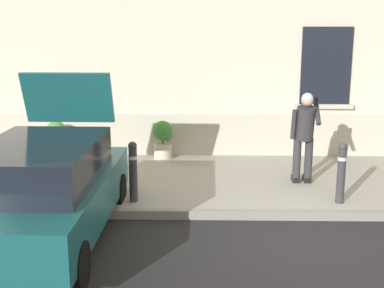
{
  "coord_description": "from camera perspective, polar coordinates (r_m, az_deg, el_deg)",
  "views": [
    {
      "loc": [
        -1.54,
        -6.94,
        3.09
      ],
      "look_at": [
        -1.71,
        1.6,
        1.1
      ],
      "focal_mm": 48.01,
      "sensor_mm": 36.0,
      "label": 1
    }
  ],
  "objects": [
    {
      "name": "ground_plane",
      "position": [
        7.75,
        12.72,
        -10.73
      ],
      "size": [
        80.0,
        80.0,
        0.0
      ],
      "primitive_type": "plane",
      "color": "#232326"
    },
    {
      "name": "sidewalk",
      "position": [
        10.31,
        9.71,
        -4.08
      ],
      "size": [
        24.0,
        3.6,
        0.15
      ],
      "primitive_type": "cube",
      "color": "#99968E",
      "rests_on": "ground"
    },
    {
      "name": "curb_edge",
      "position": [
        8.58,
        11.51,
        -7.75
      ],
      "size": [
        24.0,
        0.12,
        0.15
      ],
      "primitive_type": "cube",
      "color": "gray",
      "rests_on": "ground"
    },
    {
      "name": "hatchback_car_teal",
      "position": [
        7.67,
        -16.05,
        -4.8
      ],
      "size": [
        1.84,
        4.09,
        2.34
      ],
      "color": "#165156",
      "rests_on": "ground"
    },
    {
      "name": "bollard_near_person",
      "position": [
        8.93,
        16.27,
        -2.86
      ],
      "size": [
        0.15,
        0.15,
        1.04
      ],
      "color": "#333338",
      "rests_on": "sidewalk"
    },
    {
      "name": "bollard_far_left",
      "position": [
        8.7,
        -6.56,
        -2.82
      ],
      "size": [
        0.15,
        0.15,
        1.04
      ],
      "color": "#333338",
      "rests_on": "sidewalk"
    },
    {
      "name": "person_on_phone",
      "position": [
        9.77,
        12.4,
        1.33
      ],
      "size": [
        0.51,
        0.52,
        1.74
      ],
      "rotation": [
        0.0,
        0.0,
        -0.13
      ],
      "color": "#2D2D33",
      "rests_on": "sidewalk"
    },
    {
      "name": "planter_terracotta",
      "position": [
        11.83,
        -14.78,
        0.56
      ],
      "size": [
        0.44,
        0.44,
        0.86
      ],
      "color": "#B25B38",
      "rests_on": "sidewalk"
    },
    {
      "name": "planter_cream",
      "position": [
        11.48,
        -3.24,
        0.59
      ],
      "size": [
        0.44,
        0.44,
        0.86
      ],
      "color": "beige",
      "rests_on": "sidewalk"
    }
  ]
}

